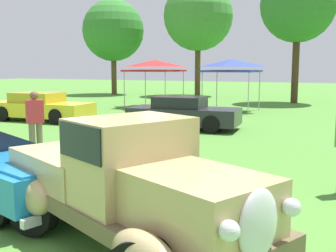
{
  "coord_description": "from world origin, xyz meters",
  "views": [
    {
      "loc": [
        2.9,
        -4.6,
        2.31
      ],
      "look_at": [
        -0.25,
        2.23,
        1.25
      ],
      "focal_mm": 44.66,
      "sensor_mm": 36.0,
      "label": 1
    }
  ],
  "objects": [
    {
      "name": "neighbor_convertible",
      "position": [
        -2.84,
        0.73,
        0.58
      ],
      "size": [
        4.91,
        2.97,
        1.4
      ],
      "color": "#1E7AB7",
      "rests_on": "ground_plane"
    },
    {
      "name": "treeline_center",
      "position": [
        -0.97,
        23.24,
        6.13
      ],
      "size": [
        4.69,
        4.69,
        8.51
      ],
      "color": "#47331E",
      "rests_on": "ground_plane"
    },
    {
      "name": "show_car_charcoal",
      "position": [
        -3.09,
        9.75,
        0.6
      ],
      "size": [
        4.22,
        2.06,
        1.22
      ],
      "color": "#28282D",
      "rests_on": "ground_plane"
    },
    {
      "name": "ground_plane",
      "position": [
        0.0,
        0.0,
        0.0
      ],
      "size": [
        120.0,
        120.0,
        0.0
      ],
      "primitive_type": "plane",
      "color": "#4C8433"
    },
    {
      "name": "treeline_mid_left",
      "position": [
        -9.11,
        27.16,
        6.28
      ],
      "size": [
        5.49,
        5.49,
        9.05
      ],
      "color": "brown",
      "rests_on": "ground_plane"
    },
    {
      "name": "canopy_tent_center_field",
      "position": [
        -3.22,
        16.59,
        2.42
      ],
      "size": [
        2.65,
        2.65,
        2.71
      ],
      "color": "#B7B7BC",
      "rests_on": "ground_plane"
    },
    {
      "name": "feature_pickup_truck",
      "position": [
        0.32,
        -0.21,
        0.86
      ],
      "size": [
        4.43,
        3.11,
        1.7
      ],
      "color": "brown",
      "rests_on": "ground_plane"
    },
    {
      "name": "spectator_near_truck",
      "position": [
        -4.75,
        3.74,
        0.91
      ],
      "size": [
        0.39,
        0.47,
        1.69
      ],
      "color": "#7F7056",
      "rests_on": "ground_plane"
    },
    {
      "name": "treeline_far_left",
      "position": [
        -16.14,
        25.77,
        5.32
      ],
      "size": [
        5.11,
        5.11,
        7.89
      ],
      "color": "brown",
      "rests_on": "ground_plane"
    },
    {
      "name": "canopy_tent_left_field",
      "position": [
        -7.89,
        16.96,
        2.42
      ],
      "size": [
        2.82,
        2.82,
        2.71
      ],
      "color": "#B7B7BC",
      "rests_on": "ground_plane"
    },
    {
      "name": "show_car_yellow",
      "position": [
        -9.64,
        9.39,
        0.6
      ],
      "size": [
        4.62,
        1.89,
        1.22
      ],
      "color": "yellow",
      "rests_on": "ground_plane"
    }
  ]
}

